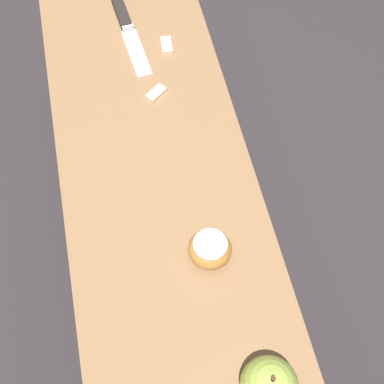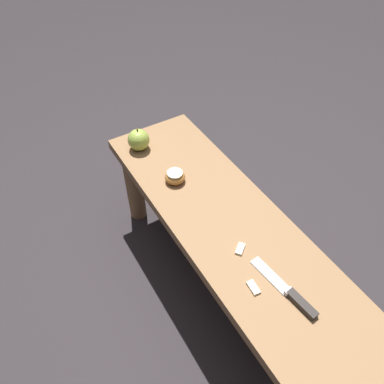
{
  "view_description": "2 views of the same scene",
  "coord_description": "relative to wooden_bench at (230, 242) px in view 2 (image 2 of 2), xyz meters",
  "views": [
    {
      "loc": [
        0.62,
        -0.05,
        1.27
      ],
      "look_at": [
        0.17,
        0.05,
        0.47
      ],
      "focal_mm": 50.0,
      "sensor_mm": 36.0,
      "label": 1
    },
    {
      "loc": [
        -0.58,
        0.5,
        1.39
      ],
      "look_at": [
        0.17,
        0.05,
        0.47
      ],
      "focal_mm": 35.0,
      "sensor_mm": 36.0,
      "label": 2
    }
  ],
  "objects": [
    {
      "name": "ground_plane",
      "position": [
        0.0,
        0.0,
        -0.34
      ],
      "size": [
        8.0,
        8.0,
        0.0
      ],
      "primitive_type": "plane",
      "color": "#2D282B"
    },
    {
      "name": "wooden_bench",
      "position": [
        0.0,
        0.0,
        0.0
      ],
      "size": [
        1.23,
        0.35,
        0.43
      ],
      "color": "olive",
      "rests_on": "ground_plane"
    },
    {
      "name": "knife",
      "position": [
        -0.29,
        0.0,
        0.1
      ],
      "size": [
        0.23,
        0.05,
        0.02
      ],
      "rotation": [
        0.0,
        0.0,
        0.1
      ],
      "color": "silver",
      "rests_on": "wooden_bench"
    },
    {
      "name": "apple_whole",
      "position": [
        0.5,
        0.09,
        0.14
      ],
      "size": [
        0.08,
        0.08,
        0.09
      ],
      "color": "#9EB747",
      "rests_on": "wooden_bench"
    },
    {
      "name": "apple_cut",
      "position": [
        0.27,
        0.06,
        0.12
      ],
      "size": [
        0.07,
        0.07,
        0.04
      ],
      "color": "#B27233",
      "rests_on": "wooden_bench"
    },
    {
      "name": "apple_slice_near_knife",
      "position": [
        -0.22,
        0.08,
        0.1
      ],
      "size": [
        0.05,
        0.03,
        0.01
      ],
      "color": "beige",
      "rests_on": "wooden_bench"
    },
    {
      "name": "apple_slice_center",
      "position": [
        -0.09,
        0.03,
        0.1
      ],
      "size": [
        0.04,
        0.05,
        0.01
      ],
      "color": "beige",
      "rests_on": "wooden_bench"
    }
  ]
}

